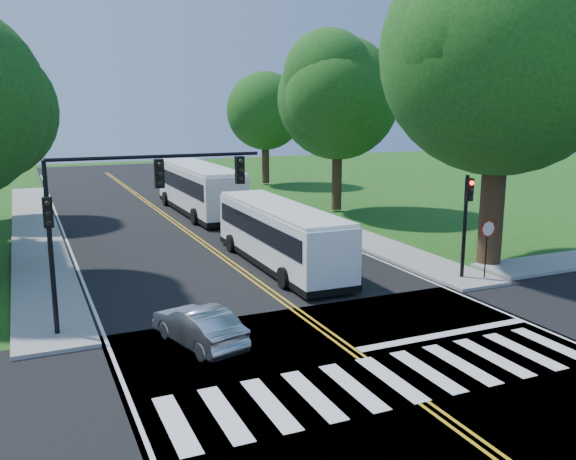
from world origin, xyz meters
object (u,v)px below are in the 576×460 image
signal_nw (124,200)px  signal_ne (466,213)px  dark_sedan (312,229)px  bus_lead (280,234)px  bus_follow (199,188)px  suv (319,232)px  hatchback (199,326)px

signal_nw → signal_ne: (14.06, 0.01, -1.41)m
signal_nw → dark_sedan: signal_nw is taller
signal_ne → bus_lead: 8.38m
bus_lead → dark_sedan: size_ratio=2.42×
bus_follow → suv: size_ratio=2.43×
bus_lead → bus_follow: 15.42m
suv → bus_lead: bearing=61.1°
signal_nw → signal_ne: signal_nw is taller
hatchback → suv: suv is taller
signal_nw → dark_sedan: (11.49, 9.50, -3.70)m
signal_ne → signal_nw: bearing=-180.0°
bus_lead → signal_ne: bearing=140.1°
suv → dark_sedan: size_ratio=1.15×
bus_lead → dark_sedan: 5.61m
dark_sedan → signal_nw: bearing=58.9°
hatchback → suv: (9.74, 10.97, 0.11)m
bus_lead → bus_follow: size_ratio=0.86×
bus_lead → suv: size_ratio=2.10×
signal_nw → bus_follow: bearing=68.3°
signal_ne → hatchback: size_ratio=1.15×
suv → signal_ne: bearing=127.4°
signal_nw → bus_lead: (7.78, 5.38, -2.85)m
signal_ne → hatchback: signal_ne is taller
hatchback → suv: bearing=-146.4°
signal_nw → hatchback: (1.69, -2.43, -3.74)m
bus_lead → dark_sedan: bus_lead is taller
signal_ne → dark_sedan: (-2.57, 9.49, -2.28)m
signal_nw → bus_lead: signal_nw is taller
bus_follow → suv: bus_follow is taller
signal_nw → suv: size_ratio=1.34×
signal_nw → dark_sedan: size_ratio=1.55×
signal_ne → bus_lead: signal_ne is taller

